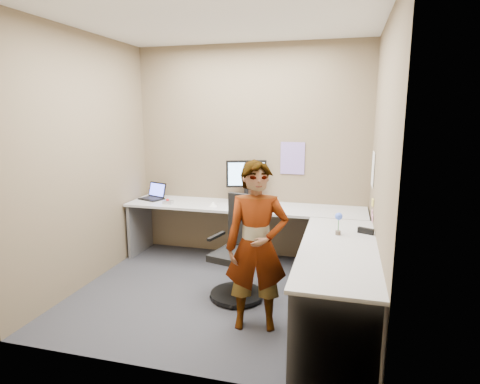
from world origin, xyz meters
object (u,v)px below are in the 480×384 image
(monitor, at_px, (246,176))
(office_chair, at_px, (240,257))
(person, at_px, (257,247))
(desk, at_px, (269,233))

(monitor, relative_size, office_chair, 0.48)
(office_chair, distance_m, person, 0.69)
(person, bearing_deg, office_chair, 105.98)
(office_chair, xyz_separation_m, person, (0.29, -0.54, 0.32))
(office_chair, bearing_deg, desk, 71.35)
(desk, bearing_deg, monitor, 120.77)
(office_chair, bearing_deg, person, -47.11)
(monitor, bearing_deg, office_chair, -98.94)
(person, bearing_deg, monitor, 94.60)
(office_chair, relative_size, person, 0.69)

